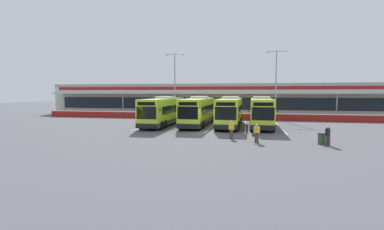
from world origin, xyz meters
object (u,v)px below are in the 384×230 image
Objects in this scene: coach_bus_centre at (230,112)px; coach_bus_right_centre at (261,112)px; lamp_post_west at (175,81)px; litter_bin at (321,139)px; coach_bus_left_centre at (198,112)px; pedestrian_in_dark_coat at (231,129)px; lamp_post_centre at (276,80)px; pedestrian_child at (328,135)px; pedestrian_with_handbag at (256,133)px; coach_bus_leftmost at (164,112)px.

coach_bus_centre and coach_bus_right_centre have the same top height.
lamp_post_west reaches higher than litter_bin.
pedestrian_in_dark_coat is (4.86, -9.88, -0.91)m from coach_bus_left_centre.
coach_bus_right_centre is 1.11× the size of lamp_post_centre.
pedestrian_child is 23.59m from lamp_post_centre.
pedestrian_with_handbag is 1.74× the size of litter_bin.
lamp_post_centre reaches higher than coach_bus_left_centre.
coach_bus_right_centre reaches higher than pedestrian_with_handbag.
pedestrian_in_dark_coat is 22.43m from lamp_post_centre.
pedestrian_with_handbag is 23.58m from lamp_post_centre.
coach_bus_leftmost is 15.87m from pedestrian_with_handbag.
coach_bus_left_centre is at bearing -133.96° from lamp_post_centre.
coach_bus_right_centre is 1.11× the size of lamp_post_west.
coach_bus_centre is 1.11× the size of lamp_post_west.
lamp_post_west reaches higher than pedestrian_in_dark_coat.
coach_bus_leftmost is 13.11× the size of litter_bin.
coach_bus_left_centre is 4.10m from coach_bus_centre.
coach_bus_leftmost is at bearing 135.52° from pedestrian_in_dark_coat.
pedestrian_child is at bearing -54.19° from coach_bus_centre.
pedestrian_with_handbag is at bearing -58.62° from coach_bus_left_centre.
lamp_post_west is at bearing 132.68° from coach_bus_centre.
pedestrian_in_dark_coat is 24.14m from lamp_post_west.
coach_bus_leftmost is at bearing -142.15° from lamp_post_centre.
pedestrian_in_dark_coat is at bearing -62.46° from lamp_post_west.
pedestrian_with_handbag is at bearing -43.26° from coach_bus_leftmost.
coach_bus_right_centre is at bearing 72.87° from pedestrian_in_dark_coat.
pedestrian_in_dark_coat is 7.98m from pedestrian_child.
coach_bus_left_centre is at bearing -178.05° from coach_bus_right_centre.
coach_bus_right_centre is (3.88, 0.27, 0.00)m from coach_bus_centre.
coach_bus_leftmost reaches higher than pedestrian_with_handbag.
lamp_post_centre reaches higher than pedestrian_in_dark_coat.
coach_bus_left_centre is at bearing 8.96° from coach_bus_leftmost.
lamp_post_west is at bearing 118.73° from coach_bus_left_centre.
pedestrian_child reaches higher than litter_bin.
coach_bus_centre reaches higher than pedestrian_with_handbag.
coach_bus_left_centre is 1.11× the size of lamp_post_west.
lamp_post_west is (-10.88, 20.86, 5.42)m from pedestrian_in_dark_coat.
coach_bus_left_centre is 1.00× the size of coach_bus_centre.
pedestrian_in_dark_coat and pedestrian_child have the same top height.
coach_bus_left_centre reaches higher than litter_bin.
pedestrian_in_dark_coat is at bearing -105.56° from lamp_post_centre.
lamp_post_centre is at bearing 74.44° from pedestrian_in_dark_coat.
pedestrian_with_handbag is at bearing -37.48° from pedestrian_in_dark_coat.
lamp_post_centre is at bearing 80.86° from pedestrian_with_handbag.
coach_bus_centre is 7.53× the size of pedestrian_child.
coach_bus_centre is 7.53× the size of pedestrian_with_handbag.
litter_bin is (-0.35, 0.50, -0.41)m from pedestrian_child.
coach_bus_right_centre is at bearing 110.97° from pedestrian_child.
coach_bus_right_centre is 12.03m from lamp_post_centre.
coach_bus_centre is 13.11× the size of litter_bin.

